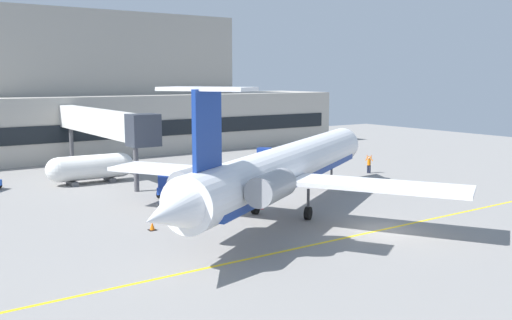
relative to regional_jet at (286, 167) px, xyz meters
The scene contains 11 objects.
ground 8.00m from the regional_jet, 70.55° to the right, with size 120.00×120.00×0.11m.
terminal_building 40.35m from the regional_jet, 94.58° to the left, with size 78.80×13.29×17.91m.
jet_bridge_west 22.13m from the regional_jet, 104.27° to the left, with size 2.40×22.16×6.71m.
regional_jet is the anchor object (origin of this frame).
baggage_tug 23.04m from the regional_jet, 57.82° to the left, with size 3.26×3.11×1.99m.
belt_loader 10.67m from the regional_jet, 111.91° to the left, with size 3.62×3.30×2.19m.
fuel_tank 21.20m from the regional_jet, 110.33° to the left, with size 8.05×2.53×2.61m.
marshaller 20.03m from the regional_jet, 27.07° to the left, with size 0.42×0.79×1.86m.
safety_cone_alpha 10.20m from the regional_jet, behind, with size 0.47×0.47×0.55m.
safety_cone_bravo 11.81m from the regional_jet, 46.86° to the left, with size 0.47×0.47×0.55m.
safety_cone_charlie 14.27m from the regional_jet, 12.03° to the left, with size 0.47×0.47×0.55m.
Camera 1 is at (-26.67, -24.52, 9.71)m, focal length 39.95 mm.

